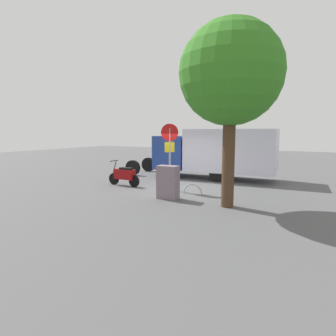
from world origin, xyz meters
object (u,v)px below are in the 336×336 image
Objects in this scene: box_truck_near at (213,151)px; utility_cabinet at (168,182)px; street_tree at (231,75)px; motorcycle at (124,175)px; stop_sign at (170,146)px; bike_rack_hoop at (193,194)px.

box_truck_near is 5.52m from utility_cabinet.
street_tree is at bearing 178.12° from utility_cabinet.
stop_sign is at bearing -174.08° from motorcycle.
stop_sign is 0.47× the size of street_tree.
stop_sign is at bearing 78.62° from box_truck_near.
motorcycle is at bearing -14.83° from street_tree.
motorcycle is 1.40× the size of utility_cabinet.
street_tree reaches higher than box_truck_near.
box_truck_near is 6.69m from street_tree.
stop_sign is 2.28× the size of utility_cabinet.
stop_sign is (-2.40, -0.12, 1.44)m from motorcycle.
box_truck_near reaches higher than utility_cabinet.
bike_rack_hoop is (-3.62, 0.15, -0.52)m from motorcycle.
utility_cabinet is (2.37, -0.08, -3.81)m from street_tree.
stop_sign is 2.32m from bike_rack_hoop.
box_truck_near is at bearing -82.20° from bike_rack_hoop.
motorcycle is 0.29× the size of street_tree.
utility_cabinet is at bearing 159.11° from motorcycle.
motorcycle is at bearing -23.89° from utility_cabinet.
utility_cabinet reaches higher than bike_rack_hoop.
utility_cabinet is 1.48m from bike_rack_hoop.
motorcycle is at bearing 2.92° from stop_sign.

